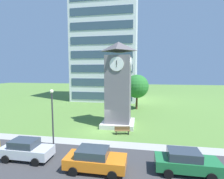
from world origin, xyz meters
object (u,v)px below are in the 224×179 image
street_lamp (52,112)px  tree_by_building (137,86)px  parked_car_green (186,162)px  parked_car_silver (26,149)px  clock_tower (118,89)px  parked_car_orange (95,159)px  park_bench (122,130)px

street_lamp → tree_by_building: 20.10m
street_lamp → parked_car_green: (11.51, -2.22, -2.67)m
tree_by_building → parked_car_silver: (-8.50, -21.08, -3.60)m
clock_tower → parked_car_silver: 12.83m
parked_car_silver → parked_car_orange: same height
parked_car_orange → parked_car_green: bearing=6.9°
park_bench → tree_by_building: bearing=84.8°
parked_car_orange → parked_car_green: (6.55, 0.79, -0.00)m
tree_by_building → parked_car_orange: (-2.42, -21.69, -3.60)m
parked_car_silver → parked_car_orange: 6.12m
clock_tower → parked_car_silver: bearing=-121.5°
park_bench → parked_car_orange: 7.88m
clock_tower → park_bench: clock_tower is taller
park_bench → parked_car_silver: (-7.25, -7.17, 0.40)m
clock_tower → parked_car_silver: clock_tower is taller
parked_car_silver → parked_car_green: (12.64, 0.18, 0.00)m
street_lamp → parked_car_silver: (-1.13, -2.40, -2.67)m
tree_by_building → parked_car_orange: tree_by_building is taller
tree_by_building → parked_car_green: tree_by_building is taller
parked_car_green → street_lamp: bearing=169.1°
tree_by_building → parked_car_silver: tree_by_building is taller
parked_car_orange → parked_car_silver: bearing=174.3°
tree_by_building → parked_car_orange: 22.12m
tree_by_building → parked_car_green: bearing=-78.8°
clock_tower → street_lamp: size_ratio=1.97×
parked_car_orange → parked_car_green: same height
parked_car_orange → tree_by_building: bearing=83.6°
clock_tower → street_lamp: bearing=-123.3°
parked_car_green → parked_car_orange: bearing=-173.1°
parked_car_green → park_bench: bearing=127.7°
parked_car_orange → street_lamp: bearing=148.7°
clock_tower → parked_car_orange: size_ratio=2.48×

